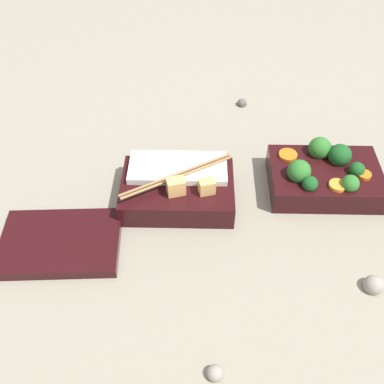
{
  "coord_description": "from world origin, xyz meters",
  "views": [
    {
      "loc": [
        0.09,
        0.56,
        0.58
      ],
      "look_at": [
        0.1,
        0.05,
        0.04
      ],
      "focal_mm": 42.0,
      "sensor_mm": 36.0,
      "label": 1
    }
  ],
  "objects": [
    {
      "name": "bento_lid",
      "position": [
        0.31,
        0.13,
        0.01
      ],
      "size": [
        0.19,
        0.14,
        0.02
      ],
      "primitive_type": "cube",
      "rotation": [
        0.0,
        0.0,
        0.05
      ],
      "color": "black",
      "rests_on": "ground_plane"
    },
    {
      "name": "bento_tray_vegetable",
      "position": [
        -0.13,
        -0.01,
        0.03
      ],
      "size": [
        0.19,
        0.13,
        0.08
      ],
      "color": "black",
      "rests_on": "ground_plane"
    },
    {
      "name": "ground_plane",
      "position": [
        0.0,
        0.0,
        0.0
      ],
      "size": [
        3.0,
        3.0,
        0.0
      ],
      "primitive_type": "plane",
      "color": "gray"
    },
    {
      "name": "pebble_1",
      "position": [
        0.07,
        0.33,
        0.01
      ],
      "size": [
        0.02,
        0.02,
        0.02
      ],
      "primitive_type": "sphere",
      "color": "gray",
      "rests_on": "ground_plane"
    },
    {
      "name": "pebble_0",
      "position": [
        -0.17,
        0.2,
        0.01
      ],
      "size": [
        0.03,
        0.03,
        0.03
      ],
      "primitive_type": "sphere",
      "color": "gray",
      "rests_on": "ground_plane"
    },
    {
      "name": "bento_tray_rice",
      "position": [
        0.13,
        0.03,
        0.03
      ],
      "size": [
        0.19,
        0.13,
        0.07
      ],
      "color": "black",
      "rests_on": "ground_plane"
    },
    {
      "name": "pebble_2",
      "position": [
        -0.0,
        -0.25,
        0.01
      ],
      "size": [
        0.02,
        0.02,
        0.02
      ],
      "primitive_type": "sphere",
      "color": "#595651",
      "rests_on": "ground_plane"
    }
  ]
}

